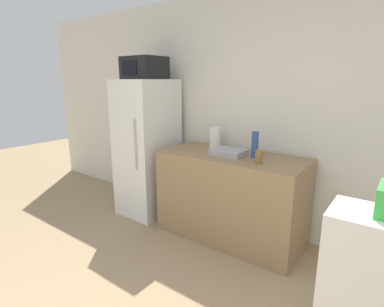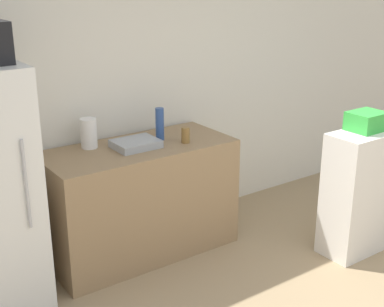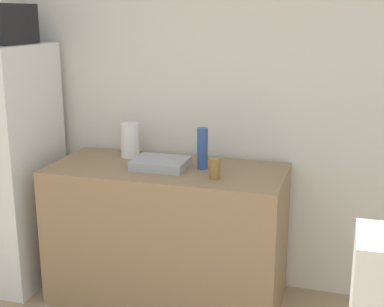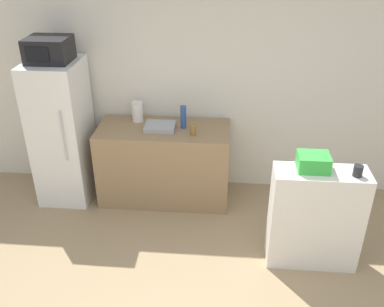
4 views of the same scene
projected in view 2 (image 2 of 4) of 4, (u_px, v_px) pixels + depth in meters
name	position (u px, v px, depth m)	size (l,w,h in m)	color
wall_back	(150.00, 84.00, 4.55)	(8.00, 0.06, 2.60)	silver
counter	(140.00, 200.00, 4.33)	(1.52, 0.67, 0.91)	#937551
sink_basin	(136.00, 144.00, 4.14)	(0.34, 0.27, 0.06)	#9EA3A8
bottle_tall	(160.00, 124.00, 4.29)	(0.07, 0.07, 0.26)	#2D4C8C
bottle_short	(185.00, 135.00, 4.24)	(0.07, 0.07, 0.13)	olive
shelf_cabinet	(369.00, 189.00, 4.40)	(0.85, 0.33, 1.02)	white
basket	(366.00, 121.00, 4.18)	(0.28, 0.23, 0.15)	green
paper_towel_roll	(89.00, 133.00, 4.11)	(0.13, 0.13, 0.23)	white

